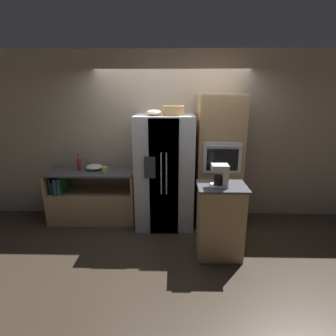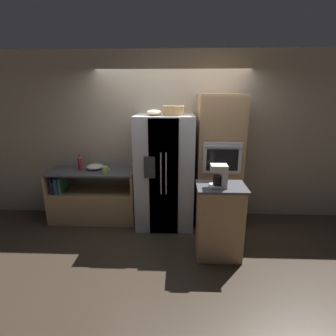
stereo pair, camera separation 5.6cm
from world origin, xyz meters
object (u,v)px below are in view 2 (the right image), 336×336
at_px(mug, 105,170).
at_px(wicker_basket, 173,110).
at_px(refrigerator, 165,172).
at_px(bottle_tall, 80,163).
at_px(wall_oven, 218,162).
at_px(mixing_bowl, 95,167).
at_px(fruit_bowl, 154,113).
at_px(coffee_maker, 221,175).

bearing_deg(mug, wicker_basket, -0.91).
height_order(refrigerator, bottle_tall, refrigerator).
bearing_deg(wall_oven, refrigerator, -175.95).
bearing_deg(mixing_bowl, bottle_tall, -168.29).
relative_size(mug, mixing_bowl, 0.46).
distance_m(wall_oven, mixing_bowl, 2.07).
bearing_deg(mixing_bowl, fruit_bowl, -14.25).
bearing_deg(wall_oven, fruit_bowl, -172.20).
xyz_separation_m(mug, mixing_bowl, (-0.23, 0.22, -0.01)).
relative_size(refrigerator, wall_oven, 0.85).
height_order(bottle_tall, mixing_bowl, bottle_tall).
distance_m(bottle_tall, mug, 0.50).
distance_m(fruit_bowl, mixing_bowl, 1.42).
bearing_deg(bottle_tall, coffee_maker, -26.22).
distance_m(wicker_basket, mixing_bowl, 1.66).
xyz_separation_m(refrigerator, wicker_basket, (0.13, -0.05, 0.98)).
height_order(wicker_basket, fruit_bowl, wicker_basket).
xyz_separation_m(bottle_tall, mixing_bowl, (0.23, 0.05, -0.08)).
bearing_deg(coffee_maker, bottle_tall, 153.78).
relative_size(wall_oven, mug, 16.08).
height_order(wicker_basket, mixing_bowl, wicker_basket).
xyz_separation_m(wicker_basket, fruit_bowl, (-0.29, -0.03, -0.04)).
xyz_separation_m(refrigerator, mug, (-0.97, -0.03, 0.03)).
bearing_deg(wicker_basket, fruit_bowl, -173.90).
xyz_separation_m(wall_oven, coffee_maker, (-0.12, -0.99, 0.09)).
height_order(wall_oven, coffee_maker, wall_oven).
xyz_separation_m(bottle_tall, mug, (0.47, -0.17, -0.07)).
xyz_separation_m(mug, coffee_maker, (1.70, -0.90, 0.22)).
distance_m(refrigerator, wicker_basket, 0.99).
height_order(fruit_bowl, mug, fruit_bowl).
bearing_deg(fruit_bowl, bottle_tall, 170.34).
distance_m(fruit_bowl, coffee_maker, 1.41).
height_order(mixing_bowl, coffee_maker, coffee_maker).
bearing_deg(bottle_tall, wicker_basket, -6.79).
bearing_deg(coffee_maker, fruit_bowl, 136.33).
height_order(refrigerator, mixing_bowl, refrigerator).
relative_size(wall_oven, bottle_tall, 7.64).
relative_size(wicker_basket, bottle_tall, 1.16).
bearing_deg(fruit_bowl, mug, 176.58).
height_order(refrigerator, coffee_maker, refrigerator).
distance_m(refrigerator, bottle_tall, 1.44).
bearing_deg(bottle_tall, mug, -19.93).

